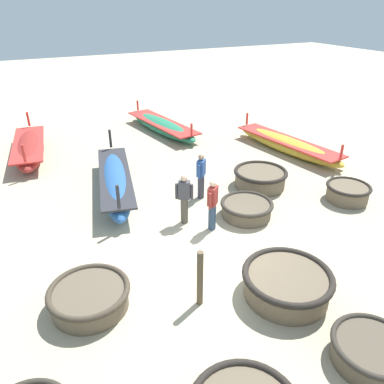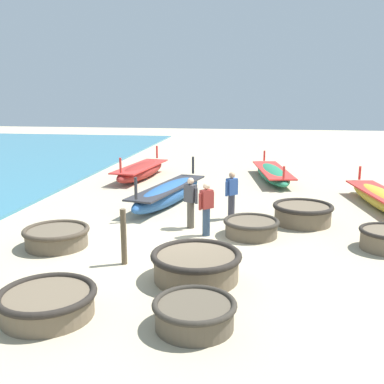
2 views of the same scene
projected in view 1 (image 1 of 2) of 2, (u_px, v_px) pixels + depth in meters
The scene contains 15 objects.
ground_plane at pixel (203, 257), 9.73m from camera, with size 80.00×80.00×0.00m, color #BCAD8C.
coracle_weathered at pixel (372, 351), 6.82m from camera, with size 1.51×1.51×0.50m.
coracle_upturned at pixel (287, 283), 8.34m from camera, with size 2.03×2.03×0.64m.
coracle_nearest at pixel (348, 192), 12.34m from camera, with size 1.44×1.44×0.56m.
coracle_tilted at pixel (247, 208), 11.45m from camera, with size 1.62×1.62×0.50m.
coracle_far_left at pixel (90, 297), 8.04m from camera, with size 1.77×1.77×0.53m.
coracle_far_right at pixel (260, 178), 13.24m from camera, with size 1.89×1.89×0.63m.
long_boat_blue_hull at pixel (115, 181), 12.83m from camera, with size 2.18×5.51×1.45m.
long_boat_white_hull at pixel (29, 148), 15.73m from camera, with size 1.75×5.09×1.33m.
long_boat_red_hull at pixel (162, 126), 18.71m from camera, with size 2.00×5.66×1.08m.
long_boat_ochre_hull at pixel (287, 145), 16.28m from camera, with size 1.89×5.84×1.12m.
fisherman_by_coracle at pixel (184, 198), 10.87m from camera, with size 0.47×0.36×1.57m.
fisherman_standing_left at pixel (212, 204), 10.55m from camera, with size 0.41×0.39×1.57m.
fisherman_crouching at pixel (201, 175), 12.27m from camera, with size 0.40×0.40×1.57m.
mooring_post_shoreline at pixel (200, 278), 7.96m from camera, with size 0.14×0.14×1.38m, color brown.
Camera 1 is at (-3.75, -6.91, 5.99)m, focal length 35.00 mm.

